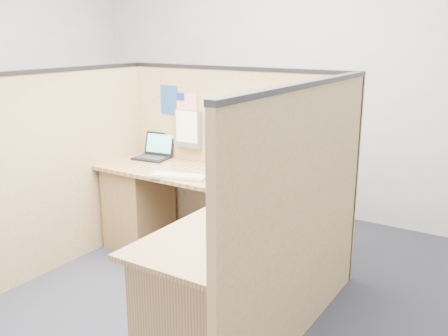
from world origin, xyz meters
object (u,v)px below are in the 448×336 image
Objects in this scene: l_desk at (202,238)px; laptop at (156,152)px; keyboard at (178,176)px; mouse at (241,187)px.

l_desk is 1.14m from laptop.
mouse is at bearing -16.97° from keyboard.
l_desk is at bearing -39.91° from laptop.
mouse reaches higher than l_desk.
mouse is (0.55, 0.00, 0.01)m from keyboard.
laptop is 0.68m from keyboard.
laptop reaches higher than keyboard.
keyboard is (0.55, -0.40, -0.04)m from laptop.
mouse is (0.20, 0.19, 0.36)m from l_desk.
laptop is at bearing 160.13° from mouse.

